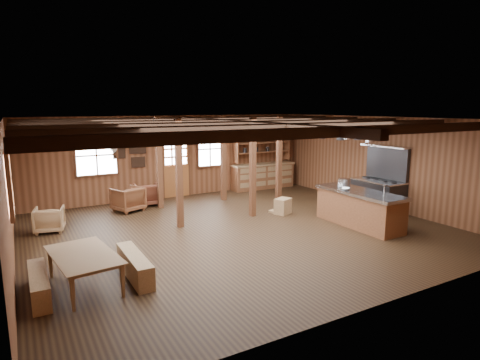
# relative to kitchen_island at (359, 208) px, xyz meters

# --- Properties ---
(room) EXTENTS (10.04, 9.04, 2.84)m
(room) POSITION_rel_kitchen_island_xyz_m (-2.94, 1.20, 0.92)
(room) COLOR black
(room) RESTS_ON ground
(ceiling_joists) EXTENTS (9.80, 8.82, 0.18)m
(ceiling_joists) POSITION_rel_kitchen_island_xyz_m (-2.94, 1.38, 2.20)
(ceiling_joists) COLOR black
(ceiling_joists) RESTS_ON ceiling
(timber_posts) EXTENTS (3.95, 2.35, 2.80)m
(timber_posts) POSITION_rel_kitchen_island_xyz_m (-2.42, 3.28, 0.92)
(timber_posts) COLOR #452613
(timber_posts) RESTS_ON floor
(back_door) EXTENTS (1.02, 0.08, 2.15)m
(back_door) POSITION_rel_kitchen_island_xyz_m (-2.94, 5.65, 0.40)
(back_door) COLOR brown
(back_door) RESTS_ON floor
(window_back_left) EXTENTS (1.32, 0.06, 1.32)m
(window_back_left) POSITION_rel_kitchen_island_xyz_m (-5.54, 5.66, 1.12)
(window_back_left) COLOR white
(window_back_left) RESTS_ON wall_back
(window_back_right) EXTENTS (1.02, 0.06, 1.32)m
(window_back_right) POSITION_rel_kitchen_island_xyz_m (-1.64, 5.66, 1.12)
(window_back_right) COLOR white
(window_back_right) RESTS_ON wall_back
(window_left) EXTENTS (0.14, 1.24, 1.32)m
(window_left) POSITION_rel_kitchen_island_xyz_m (-7.90, 1.70, 1.12)
(window_left) COLOR white
(window_left) RESTS_ON wall_back
(notice_boards) EXTENTS (1.08, 0.03, 0.90)m
(notice_boards) POSITION_rel_kitchen_island_xyz_m (-4.44, 5.66, 1.16)
(notice_boards) COLOR silver
(notice_boards) RESTS_ON wall_back
(back_counter) EXTENTS (2.55, 0.60, 2.45)m
(back_counter) POSITION_rel_kitchen_island_xyz_m (0.46, 5.41, 0.12)
(back_counter) COLOR brown
(back_counter) RESTS_ON floor
(pendant_lamps) EXTENTS (1.86, 2.36, 0.66)m
(pendant_lamps) POSITION_rel_kitchen_island_xyz_m (-5.19, 2.20, 1.77)
(pendant_lamps) COLOR #2D2D2F
(pendant_lamps) RESTS_ON ceiling
(pot_rack) EXTENTS (0.39, 3.00, 0.44)m
(pot_rack) POSITION_rel_kitchen_island_xyz_m (0.44, 1.51, 1.80)
(pot_rack) COLOR #2D2D2F
(pot_rack) RESTS_ON ceiling
(kitchen_island) EXTENTS (0.89, 2.50, 1.20)m
(kitchen_island) POSITION_rel_kitchen_island_xyz_m (0.00, 0.00, 0.00)
(kitchen_island) COLOR brown
(kitchen_island) RESTS_ON floor
(step_stool) EXTENTS (0.62, 0.54, 0.46)m
(step_stool) POSITION_rel_kitchen_island_xyz_m (-1.06, 1.95, -0.25)
(step_stool) COLOR brown
(step_stool) RESTS_ON floor
(commercial_range) EXTENTS (0.82, 1.59, 1.96)m
(commercial_range) POSITION_rel_kitchen_island_xyz_m (1.71, 0.87, 0.16)
(commercial_range) COLOR #2D2D2F
(commercial_range) RESTS_ON floor
(dining_table) EXTENTS (1.16, 1.81, 0.60)m
(dining_table) POSITION_rel_kitchen_island_xyz_m (-6.84, -0.31, -0.18)
(dining_table) COLOR brown
(dining_table) RESTS_ON floor
(bench_wall) EXTENTS (0.28, 1.47, 0.41)m
(bench_wall) POSITION_rel_kitchen_island_xyz_m (-7.59, -0.31, -0.28)
(bench_wall) COLOR brown
(bench_wall) RESTS_ON floor
(bench_aisle) EXTENTS (0.30, 1.58, 0.43)m
(bench_aisle) POSITION_rel_kitchen_island_xyz_m (-6.01, -0.31, -0.26)
(bench_aisle) COLOR brown
(bench_aisle) RESTS_ON floor
(armchair_a) EXTENTS (1.02, 1.03, 0.73)m
(armchair_a) POSITION_rel_kitchen_island_xyz_m (-4.92, 4.50, -0.11)
(armchair_a) COLOR brown
(armchair_a) RESTS_ON floor
(armchair_b) EXTENTS (0.80, 0.82, 0.69)m
(armchair_b) POSITION_rel_kitchen_island_xyz_m (-4.18, 4.95, -0.13)
(armchair_b) COLOR brown
(armchair_b) RESTS_ON floor
(armchair_c) EXTENTS (0.80, 0.82, 0.63)m
(armchair_c) POSITION_rel_kitchen_island_xyz_m (-7.14, 3.43, -0.16)
(armchair_c) COLOR olive
(armchair_c) RESTS_ON floor
(counter_pot) EXTENTS (0.33, 0.33, 0.20)m
(counter_pot) POSITION_rel_kitchen_island_xyz_m (0.12, 0.73, 0.56)
(counter_pot) COLOR silver
(counter_pot) RESTS_ON kitchen_island
(bowl) EXTENTS (0.37, 0.37, 0.07)m
(bowl) POSITION_rel_kitchen_island_xyz_m (-0.33, 0.25, 0.50)
(bowl) COLOR silver
(bowl) RESTS_ON kitchen_island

